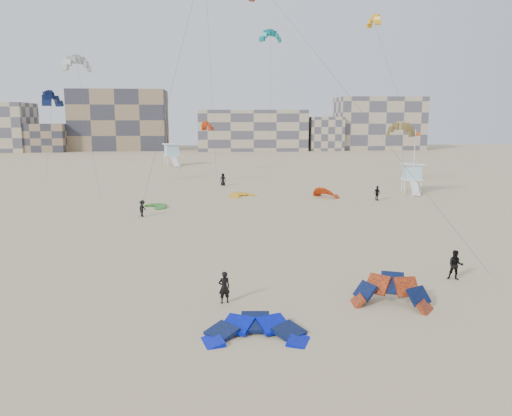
{
  "coord_description": "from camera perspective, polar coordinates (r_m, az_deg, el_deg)",
  "views": [
    {
      "loc": [
        -0.64,
        -22.63,
        9.32
      ],
      "look_at": [
        1.59,
        6.0,
        4.2
      ],
      "focal_mm": 35.0,
      "sensor_mm": 36.0,
      "label": 1
    }
  ],
  "objects": [
    {
      "name": "kitesurfer_b",
      "position": [
        31.65,
        21.84,
        -6.09
      ],
      "size": [
        1.06,
        0.95,
        1.78
      ],
      "primitive_type": "imported",
      "rotation": [
        0.0,
        0.0,
        -0.4
      ],
      "color": "black",
      "rests_on": "ground"
    },
    {
      "name": "lifeguard_tower_far",
      "position": [
        103.62,
        -9.6,
        6.03
      ],
      "size": [
        3.95,
        6.52,
        4.43
      ],
      "rotation": [
        0.0,
        0.0,
        0.31
      ],
      "color": "white",
      "rests_on": "ground"
    },
    {
      "name": "kitesurfer_d",
      "position": [
        59.57,
        13.69,
        1.66
      ],
      "size": [
        0.81,
        1.09,
        1.71
      ],
      "primitive_type": "imported",
      "rotation": [
        0.0,
        0.0,
        2.02
      ],
      "color": "black",
      "rests_on": "ground"
    },
    {
      "name": "condo_mid",
      "position": [
        153.03,
        -0.49,
        8.87
      ],
      "size": [
        32.0,
        16.0,
        12.0
      ],
      "primitive_type": "cube",
      "color": "tan",
      "rests_on": "ground"
    },
    {
      "name": "flagpole",
      "position": [
        62.69,
        17.61,
        5.0
      ],
      "size": [
        0.66,
        0.1,
        8.1
      ],
      "color": "white",
      "rests_on": "ground"
    },
    {
      "name": "kite_fly_navy",
      "position": [
        69.64,
        -22.28,
        11.34
      ],
      "size": [
        4.32,
        4.26,
        12.1
      ],
      "rotation": [
        0.0,
        0.0,
        1.39
      ],
      "color": "#0F1748",
      "rests_on": "ground"
    },
    {
      "name": "condo_west_b",
      "position": [
        159.35,
        -15.31,
        9.65
      ],
      "size": [
        28.0,
        14.0,
        18.0
      ],
      "primitive_type": "cube",
      "color": "#856E50",
      "rests_on": "ground"
    },
    {
      "name": "kitesurfer_f",
      "position": [
        83.27,
        17.61,
        3.76
      ],
      "size": [
        1.14,
        1.51,
        1.58
      ],
      "primitive_type": "imported",
      "rotation": [
        0.0,
        0.0,
        -1.05
      ],
      "color": "black",
      "rests_on": "ground"
    },
    {
      "name": "kitesurfer_e",
      "position": [
        71.03,
        -3.8,
        3.27
      ],
      "size": [
        0.88,
        0.59,
        1.77
      ],
      "primitive_type": "imported",
      "rotation": [
        0.0,
        0.0,
        0.03
      ],
      "color": "black",
      "rests_on": "ground"
    },
    {
      "name": "kite_ground_red_far",
      "position": [
        61.06,
        7.98,
        1.23
      ],
      "size": [
        4.95,
        4.94,
        3.5
      ],
      "primitive_type": null,
      "rotation": [
        0.74,
        0.0,
        2.3
      ],
      "color": "red",
      "rests_on": "ground"
    },
    {
      "name": "kite_fly_olive",
      "position": [
        60.05,
        16.14,
        8.46
      ],
      "size": [
        4.34,
        6.21,
        8.09
      ],
      "rotation": [
        0.0,
        0.0,
        -0.65
      ],
      "color": "brown",
      "rests_on": "ground"
    },
    {
      "name": "kite_ground_yellow",
      "position": [
        61.12,
        -1.56,
        1.34
      ],
      "size": [
        4.97,
        5.01,
        1.51
      ],
      "primitive_type": null,
      "rotation": [
        0.21,
        0.0,
        0.66
      ],
      "color": "#F6A50E",
      "rests_on": "ground"
    },
    {
      "name": "ground",
      "position": [
        24.48,
        -2.69,
        -12.28
      ],
      "size": [
        320.0,
        320.0,
        0.0
      ],
      "primitive_type": "plane",
      "color": "tan",
      "rests_on": "ground"
    },
    {
      "name": "condo_east",
      "position": [
        162.71,
        13.85,
        9.36
      ],
      "size": [
        26.0,
        14.0,
        16.0
      ],
      "primitive_type": "cube",
      "color": "tan",
      "rests_on": "ground"
    },
    {
      "name": "kite_ground_blue",
      "position": [
        22.3,
        -0.04,
        -14.6
      ],
      "size": [
        4.65,
        4.88,
        2.31
      ],
      "primitive_type": null,
      "rotation": [
        0.26,
        0.0,
        -0.06
      ],
      "color": "#0011EC",
      "rests_on": "ground"
    },
    {
      "name": "kitesurfer_main",
      "position": [
        25.89,
        -3.65,
        -9.03
      ],
      "size": [
        0.7,
        0.56,
        1.68
      ],
      "primitive_type": "imported",
      "rotation": [
        0.0,
        0.0,
        3.43
      ],
      "color": "black",
      "rests_on": "ground"
    },
    {
      "name": "kite_fly_grey",
      "position": [
        62.96,
        -19.79,
        15.12
      ],
      "size": [
        6.14,
        10.66,
        15.59
      ],
      "rotation": [
        0.0,
        0.0,
        0.67
      ],
      "color": "silver",
      "rests_on": "ground"
    },
    {
      "name": "kite_fly_teal_b",
      "position": [
        82.28,
        1.7,
        18.94
      ],
      "size": [
        4.54,
        7.41,
        22.23
      ],
      "rotation": [
        0.0,
        0.0,
        0.36
      ],
      "color": "#0B8875",
      "rests_on": "ground"
    },
    {
      "name": "lifeguard_tower_near",
      "position": [
        67.28,
        17.38,
        3.28
      ],
      "size": [
        3.1,
        5.37,
        3.74
      ],
      "rotation": [
        0.0,
        0.0,
        -0.19
      ],
      "color": "white",
      "rests_on": "ground"
    },
    {
      "name": "kite_ground_green",
      "position": [
        54.57,
        -11.5,
        0.07
      ],
      "size": [
        4.34,
        4.33,
        0.95
      ],
      "primitive_type": null,
      "rotation": [
        0.12,
        0.0,
        -0.82
      ],
      "color": "#308326",
      "rests_on": "ground"
    },
    {
      "name": "kite_ground_orange",
      "position": [
        26.64,
        15.15,
        -10.73
      ],
      "size": [
        5.02,
        5.01,
        3.93
      ],
      "primitive_type": null,
      "rotation": [
        0.84,
        0.0,
        -0.37
      ],
      "color": "#DF4318",
      "rests_on": "ground"
    },
    {
      "name": "kite_fly_yellow",
      "position": [
        82.14,
        13.31,
        20.0
      ],
      "size": [
        10.92,
        3.7,
        23.91
      ],
      "rotation": [
        0.0,
        0.0,
        -1.39
      ],
      "color": "#F6A50E",
      "rests_on": "ground"
    },
    {
      "name": "condo_fill_right",
      "position": [
        154.18,
        7.84,
        8.42
      ],
      "size": [
        10.0,
        10.0,
        10.0
      ],
      "primitive_type": "cube",
      "color": "tan",
      "rests_on": "ground"
    },
    {
      "name": "condo_fill_left",
      "position": [
        158.59,
        -22.8,
        7.41
      ],
      "size": [
        12.0,
        10.0,
        8.0
      ],
      "primitive_type": "cube",
      "color": "#856E50",
      "rests_on": "ground"
    },
    {
      "name": "kite_fly_red",
      "position": [
        88.84,
        -5.59,
        9.21
      ],
      "size": [
        6.67,
        9.64,
        8.23
      ],
      "rotation": [
        0.0,
        0.0,
        2.11
      ],
      "color": "red",
      "rests_on": "ground"
    },
    {
      "name": "kitesurfer_c",
      "position": [
        49.49,
        -12.85,
        -0.05
      ],
      "size": [
        0.94,
        1.19,
        1.62
      ],
      "primitive_type": "imported",
      "rotation": [
        0.0,
        0.0,
        1.2
      ],
      "color": "black",
      "rests_on": "ground"
    }
  ]
}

